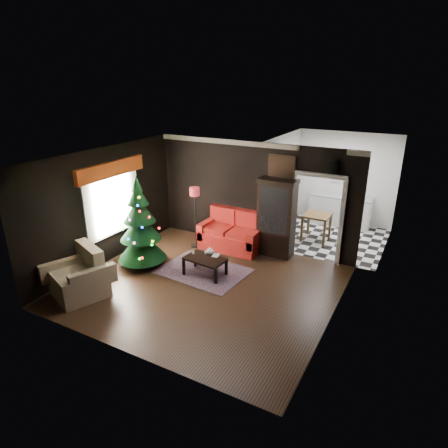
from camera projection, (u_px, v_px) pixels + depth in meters
The scene contains 26 objects.
floor at pixel (204, 286), 8.50m from camera, with size 5.50×5.50×0.00m, color black.
ceiling at pixel (202, 159), 7.50m from camera, with size 5.50×5.50×0.00m, color white.
wall_back at pixel (253, 196), 10.05m from camera, with size 5.50×5.50×0.00m, color black.
wall_front at pixel (118, 278), 5.95m from camera, with size 5.50×5.50×0.00m, color black.
wall_left at pixel (105, 206), 9.23m from camera, with size 5.50×5.50×0.00m, color black.
wall_right at pixel (337, 254), 6.77m from camera, with size 5.50×5.50×0.00m, color black.
doorway at pixel (317, 219), 9.42m from camera, with size 1.10×0.10×2.10m, color silver, non-canonical shape.
left_window at pixel (112, 202), 9.36m from camera, with size 0.05×1.60×1.40m, color white.
valance at pixel (111, 169), 9.03m from camera, with size 0.12×2.10×0.35m, color maroon.
kitchen_floor at pixel (328, 238), 11.02m from camera, with size 3.00×3.00×0.00m, color white.
kitchen_window at pixel (346, 169), 11.60m from camera, with size 0.70×0.06×0.70m, color white.
rug at pixel (203, 271), 9.14m from camera, with size 1.99×1.45×0.01m, color #644256.
loveseat at pixel (232, 231), 10.18m from camera, with size 1.70×0.90×1.00m, color maroon, non-canonical shape.
curio_cabinet at pixel (276, 219), 9.69m from camera, with size 0.90×0.45×1.90m, color black, non-canonical shape.
floor_lamp at pixel (195, 218), 10.17m from camera, with size 0.28×0.28×1.64m, color black, non-canonical shape.
christmas_tree at pixel (140, 225), 9.07m from camera, with size 1.15×1.15×2.20m, color #093416, non-canonical shape.
armchair at pixel (78, 275), 7.99m from camera, with size 1.03×1.03×1.05m, color #C2B685, non-canonical shape.
coffee_table at pixel (205, 266), 8.89m from camera, with size 0.92×0.55×0.42m, color #352414, non-canonical shape.
teapot at pixel (210, 251), 8.97m from camera, with size 0.18×0.18×0.17m, color white, non-canonical shape.
cup_a at pixel (193, 253), 9.03m from camera, with size 0.06×0.06×0.05m, color silver.
cup_b at pixel (206, 252), 9.03m from camera, with size 0.08×0.08×0.07m, color white.
book at pixel (213, 251), 8.92m from camera, with size 0.15×0.02×0.20m, color gray.
wall_clock at pixel (332, 167), 8.79m from camera, with size 0.32×0.32×0.06m, color silver.
painting at pixel (282, 167), 9.38m from camera, with size 0.62×0.05×0.52m, color #A77249.
kitchen_counter at pixel (340, 211), 11.84m from camera, with size 1.80×0.60×0.90m, color silver.
kitchen_table at pixel (316, 227), 10.78m from camera, with size 0.70×0.70×0.75m, color #54321F, non-canonical shape.
Camera 1 is at (3.95, -6.34, 4.31)m, focal length 31.03 mm.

